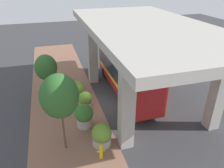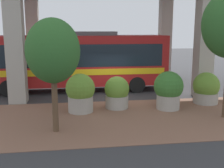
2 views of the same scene
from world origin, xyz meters
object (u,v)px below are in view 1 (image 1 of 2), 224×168
(street_tree_near, at_px, (59,96))
(planter_middle, at_px, (85,100))
(planter_extra, at_px, (77,90))
(fire_hydrant, at_px, (101,151))
(planter_front, at_px, (102,135))
(bus, at_px, (126,73))
(planter_back, at_px, (84,115))
(street_tree_far, at_px, (46,68))

(street_tree_near, bearing_deg, planter_middle, 63.74)
(planter_extra, bearing_deg, fire_hydrant, -87.68)
(planter_middle, bearing_deg, planter_front, -86.75)
(planter_middle, bearing_deg, street_tree_near, -116.26)
(bus, bearing_deg, fire_hydrant, -119.67)
(planter_back, bearing_deg, bus, 41.33)
(bus, distance_m, planter_extra, 5.00)
(fire_hydrant, height_order, street_tree_far, street_tree_far)
(street_tree_near, relative_size, street_tree_far, 1.28)
(planter_back, relative_size, street_tree_near, 0.34)
(bus, relative_size, fire_hydrant, 10.19)
(fire_hydrant, relative_size, street_tree_far, 0.26)
(fire_hydrant, bearing_deg, street_tree_near, 142.38)
(fire_hydrant, xyz_separation_m, street_tree_near, (-2.09, 1.61, 3.51))
(planter_back, bearing_deg, planter_front, -71.04)
(bus, xyz_separation_m, planter_middle, (-4.45, -1.92, -1.24))
(planter_middle, height_order, planter_back, planter_back)
(planter_extra, xyz_separation_m, street_tree_near, (-1.78, -6.27, 3.14))
(bus, relative_size, planter_back, 5.99)
(bus, bearing_deg, planter_back, -138.67)
(planter_front, distance_m, planter_extra, 6.67)
(fire_hydrant, distance_m, planter_back, 3.66)
(planter_front, xyz_separation_m, planter_back, (-0.81, 2.35, 0.19))
(street_tree_near, bearing_deg, planter_front, -8.14)
(street_tree_near, bearing_deg, planter_back, 50.18)
(planter_middle, bearing_deg, fire_hydrant, -91.02)
(bus, bearing_deg, street_tree_near, -136.18)
(planter_front, bearing_deg, planter_extra, 96.04)
(planter_extra, bearing_deg, planter_back, -91.45)
(planter_extra, xyz_separation_m, street_tree_far, (-2.51, 1.03, 2.15))
(street_tree_far, bearing_deg, fire_hydrant, -72.42)
(planter_back, bearing_deg, street_tree_far, 114.34)
(planter_front, relative_size, street_tree_near, 0.30)
(planter_back, distance_m, street_tree_far, 6.19)
(planter_front, distance_m, planter_back, 2.50)
(bus, distance_m, street_tree_near, 9.44)
(bus, distance_m, fire_hydrant, 9.32)
(bus, relative_size, planter_front, 6.81)
(fire_hydrant, xyz_separation_m, planter_middle, (0.11, 6.08, 0.22))
(fire_hydrant, height_order, planter_front, planter_front)
(bus, xyz_separation_m, planter_front, (-4.17, -6.74, -1.24))
(bus, distance_m, street_tree_far, 7.51)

